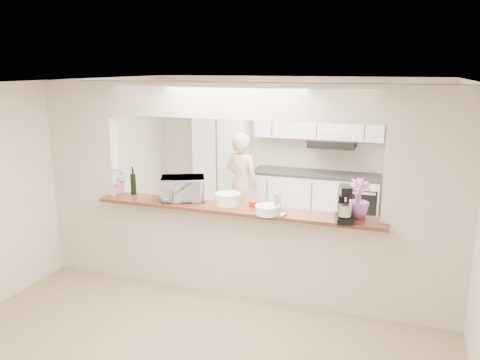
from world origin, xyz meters
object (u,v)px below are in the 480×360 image
at_px(refrigerator, 417,186).
at_px(stand_mixer, 344,205).
at_px(person, 242,185).
at_px(toaster_oven, 183,189).

xyz_separation_m(refrigerator, stand_mixer, (-0.82, -2.79, 0.42)).
relative_size(stand_mixer, person, 0.24).
xyz_separation_m(toaster_oven, stand_mixer, (1.93, -0.18, 0.03)).
xyz_separation_m(toaster_oven, person, (0.10, 1.93, -0.41)).
bearing_deg(stand_mixer, refrigerator, 73.70).
distance_m(refrigerator, stand_mixer, 2.93).
relative_size(refrigerator, toaster_oven, 3.30).
bearing_deg(person, refrigerator, -149.19).
relative_size(refrigerator, person, 1.03).
xyz_separation_m(refrigerator, toaster_oven, (-2.75, -2.61, 0.38)).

